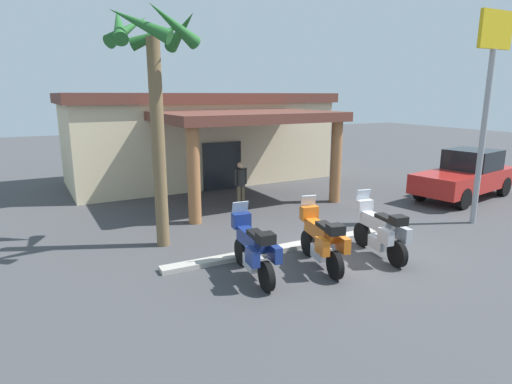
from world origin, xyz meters
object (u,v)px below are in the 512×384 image
object	(u,v)px
motorcycle_orange	(322,239)
motorcycle_silver	(380,230)
palm_tree_roadside	(153,72)
motorcycle_blue	(253,249)
roadside_sign	(489,85)
pickup_truck_red	(466,175)
motel_building	(201,136)
pedestrian	(241,182)

from	to	relation	value
motorcycle_orange	motorcycle_silver	world-z (taller)	same
motorcycle_silver	palm_tree_roadside	world-z (taller)	palm_tree_roadside
motorcycle_blue	motorcycle_silver	distance (m)	3.52
motorcycle_silver	roadside_sign	size ratio (longest dim) A/B	0.34
motorcycle_blue	motorcycle_silver	size ratio (longest dim) A/B	1.00
pickup_truck_red	palm_tree_roadside	xyz separation A→B (m)	(-12.48, 0.07, 3.76)
motorcycle_orange	pickup_truck_red	bearing A→B (deg)	-60.92
pickup_truck_red	motorcycle_orange	bearing A→B (deg)	-172.25
pickup_truck_red	motorcycle_silver	bearing A→B (deg)	-167.59
motel_building	motorcycle_blue	xyz separation A→B (m)	(-2.82, -11.36, -1.46)
motorcycle_orange	pedestrian	size ratio (longest dim) A/B	1.25
palm_tree_roadside	pedestrian	bearing A→B (deg)	34.79
motorcycle_orange	pedestrian	world-z (taller)	pedestrian
motorcycle_silver	pickup_truck_red	distance (m)	8.32
motel_building	pedestrian	distance (m)	5.94
motorcycle_silver	pedestrian	bearing A→B (deg)	20.15
motorcycle_blue	palm_tree_roadside	size ratio (longest dim) A/B	0.35
motorcycle_orange	palm_tree_roadside	world-z (taller)	palm_tree_roadside
roadside_sign	motorcycle_silver	bearing A→B (deg)	-170.15
motel_building	pedestrian	size ratio (longest dim) A/B	7.25
pedestrian	pickup_truck_red	bearing A→B (deg)	64.75
pickup_truck_red	motorcycle_blue	bearing A→B (deg)	-175.95
motorcycle_orange	motorcycle_silver	xyz separation A→B (m)	(1.76, -0.12, 0.00)
motorcycle_orange	palm_tree_roadside	size ratio (longest dim) A/B	0.34
motorcycle_orange	motorcycle_silver	size ratio (longest dim) A/B	1.00
palm_tree_roadside	roadside_sign	distance (m)	10.01
motorcycle_orange	roadside_sign	world-z (taller)	roadside_sign
roadside_sign	motorcycle_orange	bearing A→B (deg)	-173.74
motorcycle_silver	roadside_sign	distance (m)	6.15
motorcycle_blue	motorcycle_orange	size ratio (longest dim) A/B	1.01
motorcycle_orange	motorcycle_blue	bearing A→B (deg)	94.16
pedestrian	pickup_truck_red	size ratio (longest dim) A/B	0.32
motel_building	motorcycle_blue	bearing A→B (deg)	-106.18
motel_building	roadside_sign	distance (m)	12.36
motel_building	palm_tree_roadside	xyz separation A→B (m)	(-4.15, -8.29, 2.54)
motorcycle_orange	pedestrian	xyz separation A→B (m)	(0.49, 5.75, 0.32)
pedestrian	palm_tree_roadside	size ratio (longest dim) A/B	0.27
motorcycle_silver	palm_tree_roadside	xyz separation A→B (m)	(-4.85, 3.38, 4.00)
pickup_truck_red	roadside_sign	bearing A→B (deg)	-149.59
pedestrian	roadside_sign	bearing A→B (deg)	41.31
motel_building	motorcycle_blue	world-z (taller)	motel_building
motorcycle_blue	pickup_truck_red	distance (m)	11.54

